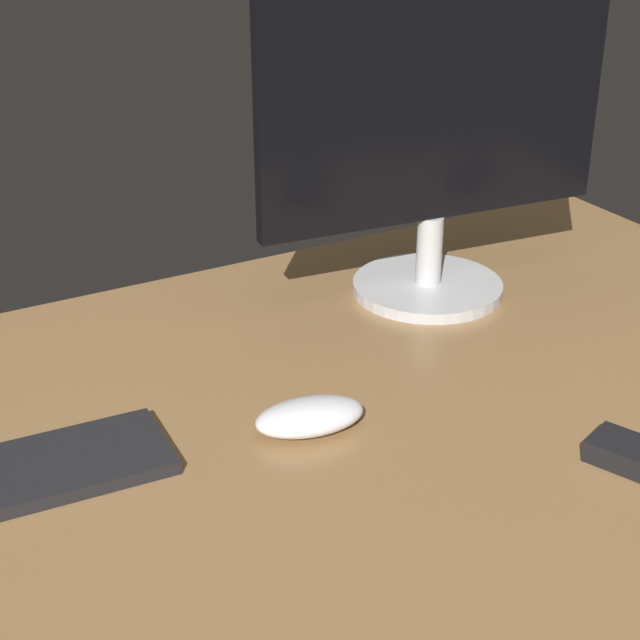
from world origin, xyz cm
name	(u,v)px	position (x,y,z in cm)	size (l,w,h in cm)	color
desk	(342,413)	(0.00, 0.00, 1.00)	(140.00, 84.00, 2.00)	olive
monitor	(436,113)	(25.41, 20.18, 26.76)	(48.33, 20.47, 47.90)	silver
computer_mouse	(310,416)	(-5.44, -2.51, 3.61)	(11.84, 6.52, 3.23)	silver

